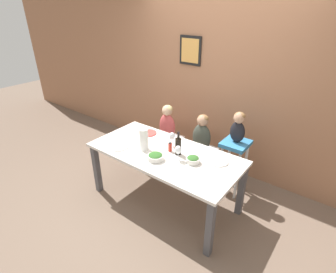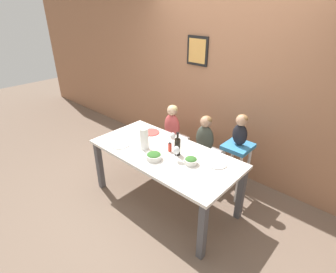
{
  "view_description": "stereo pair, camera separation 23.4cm",
  "coord_description": "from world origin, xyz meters",
  "px_view_note": "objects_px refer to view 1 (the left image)",
  "views": [
    {
      "loc": [
        1.65,
        -2.09,
        2.3
      ],
      "look_at": [
        0.0,
        0.07,
        0.91
      ],
      "focal_mm": 28.0,
      "sensor_mm": 36.0,
      "label": 1
    },
    {
      "loc": [
        1.83,
        -1.94,
        2.3
      ],
      "look_at": [
        0.0,
        0.07,
        0.91
      ],
      "focal_mm": 28.0,
      "sensor_mm": 36.0,
      "label": 2
    }
  ],
  "objects_px": {
    "wine_glass_near": "(178,150)",
    "person_child_left": "(167,122)",
    "chair_far_left": "(167,142)",
    "person_baby_right": "(238,126)",
    "salad_bowl_large": "(155,157)",
    "wine_glass_far": "(172,136)",
    "salad_bowl_small": "(193,160)",
    "dinner_plate_back_right": "(218,161)",
    "dinner_plate_back_left": "(148,133)",
    "chair_far_center": "(200,154)",
    "chair_right_highchair": "(234,154)",
    "paper_towel_roll": "(144,140)",
    "person_child_center": "(202,133)",
    "wine_bottle": "(178,146)",
    "dinner_plate_front_left": "(119,147)"
  },
  "relations": [
    {
      "from": "wine_glass_near",
      "to": "person_child_left",
      "type": "bearing_deg",
      "value": 134.12
    },
    {
      "from": "chair_far_left",
      "to": "person_baby_right",
      "type": "xyz_separation_m",
      "value": [
        1.09,
        0.0,
        0.59
      ]
    },
    {
      "from": "salad_bowl_large",
      "to": "wine_glass_far",
      "type": "bearing_deg",
      "value": 97.41
    },
    {
      "from": "salad_bowl_small",
      "to": "person_baby_right",
      "type": "bearing_deg",
      "value": 75.09
    },
    {
      "from": "chair_far_left",
      "to": "salad_bowl_large",
      "type": "xyz_separation_m",
      "value": [
        0.53,
        -0.91,
        0.38
      ]
    },
    {
      "from": "salad_bowl_large",
      "to": "dinner_plate_back_right",
      "type": "bearing_deg",
      "value": 33.78
    },
    {
      "from": "wine_glass_far",
      "to": "dinner_plate_back_left",
      "type": "xyz_separation_m",
      "value": [
        -0.46,
        0.07,
        -0.12
      ]
    },
    {
      "from": "chair_far_center",
      "to": "wine_glass_far",
      "type": "xyz_separation_m",
      "value": [
        -0.11,
        -0.53,
        0.47
      ]
    },
    {
      "from": "chair_right_highchair",
      "to": "paper_towel_roll",
      "type": "distance_m",
      "value": 1.18
    },
    {
      "from": "person_child_center",
      "to": "chair_far_left",
      "type": "bearing_deg",
      "value": -179.91
    },
    {
      "from": "chair_far_left",
      "to": "salad_bowl_small",
      "type": "bearing_deg",
      "value": -38.09
    },
    {
      "from": "person_baby_right",
      "to": "chair_right_highchair",
      "type": "bearing_deg",
      "value": -90.0
    },
    {
      "from": "person_child_left",
      "to": "dinner_plate_back_left",
      "type": "distance_m",
      "value": 0.46
    },
    {
      "from": "chair_far_center",
      "to": "person_child_left",
      "type": "height_order",
      "value": "person_child_left"
    },
    {
      "from": "chair_far_left",
      "to": "person_child_center",
      "type": "height_order",
      "value": "person_child_center"
    },
    {
      "from": "person_baby_right",
      "to": "salad_bowl_large",
      "type": "relative_size",
      "value": 2.15
    },
    {
      "from": "salad_bowl_small",
      "to": "dinner_plate_back_left",
      "type": "distance_m",
      "value": 0.9
    },
    {
      "from": "salad_bowl_large",
      "to": "salad_bowl_small",
      "type": "distance_m",
      "value": 0.42
    },
    {
      "from": "chair_far_left",
      "to": "wine_glass_far",
      "type": "distance_m",
      "value": 0.86
    },
    {
      "from": "dinner_plate_back_left",
      "to": "wine_bottle",
      "type": "bearing_deg",
      "value": -17.04
    },
    {
      "from": "dinner_plate_back_right",
      "to": "chair_right_highchair",
      "type": "bearing_deg",
      "value": 92.82
    },
    {
      "from": "wine_bottle",
      "to": "salad_bowl_large",
      "type": "distance_m",
      "value": 0.29
    },
    {
      "from": "wine_glass_far",
      "to": "salad_bowl_large",
      "type": "height_order",
      "value": "wine_glass_far"
    },
    {
      "from": "chair_far_center",
      "to": "wine_bottle",
      "type": "height_order",
      "value": "wine_bottle"
    },
    {
      "from": "wine_glass_far",
      "to": "dinner_plate_back_right",
      "type": "bearing_deg",
      "value": 1.23
    },
    {
      "from": "paper_towel_roll",
      "to": "salad_bowl_large",
      "type": "height_order",
      "value": "paper_towel_roll"
    },
    {
      "from": "wine_bottle",
      "to": "dinner_plate_back_left",
      "type": "bearing_deg",
      "value": 162.96
    },
    {
      "from": "chair_far_left",
      "to": "wine_glass_near",
      "type": "relative_size",
      "value": 2.59
    },
    {
      "from": "person_child_center",
      "to": "paper_towel_roll",
      "type": "relative_size",
      "value": 1.95
    },
    {
      "from": "person_baby_right",
      "to": "dinner_plate_back_left",
      "type": "distance_m",
      "value": 1.18
    },
    {
      "from": "person_baby_right",
      "to": "wine_glass_near",
      "type": "relative_size",
      "value": 2.21
    },
    {
      "from": "dinner_plate_back_left",
      "to": "chair_far_left",
      "type": "bearing_deg",
      "value": 93.57
    },
    {
      "from": "salad_bowl_large",
      "to": "dinner_plate_front_left",
      "type": "distance_m",
      "value": 0.54
    },
    {
      "from": "salad_bowl_large",
      "to": "dinner_plate_back_right",
      "type": "relative_size",
      "value": 0.81
    },
    {
      "from": "chair_far_left",
      "to": "salad_bowl_small",
      "type": "relative_size",
      "value": 3.07
    },
    {
      "from": "paper_towel_roll",
      "to": "wine_glass_far",
      "type": "height_order",
      "value": "paper_towel_roll"
    },
    {
      "from": "wine_glass_near",
      "to": "wine_glass_far",
      "type": "distance_m",
      "value": 0.33
    },
    {
      "from": "chair_right_highchair",
      "to": "paper_towel_roll",
      "type": "xyz_separation_m",
      "value": [
        -0.8,
        -0.82,
        0.29
      ]
    },
    {
      "from": "person_baby_right",
      "to": "dinner_plate_front_left",
      "type": "relative_size",
      "value": 1.74
    },
    {
      "from": "chair_right_highchair",
      "to": "person_child_left",
      "type": "distance_m",
      "value": 1.1
    },
    {
      "from": "chair_far_center",
      "to": "dinner_plate_back_left",
      "type": "distance_m",
      "value": 0.81
    },
    {
      "from": "person_child_center",
      "to": "dinner_plate_back_left",
      "type": "bearing_deg",
      "value": -140.62
    },
    {
      "from": "dinner_plate_back_left",
      "to": "chair_far_center",
      "type": "bearing_deg",
      "value": 39.32
    },
    {
      "from": "person_baby_right",
      "to": "dinner_plate_back_right",
      "type": "xyz_separation_m",
      "value": [
        0.03,
        -0.52,
        -0.24
      ]
    },
    {
      "from": "wine_bottle",
      "to": "person_child_center",
      "type": "bearing_deg",
      "value": 96.17
    },
    {
      "from": "person_child_left",
      "to": "salad_bowl_small",
      "type": "distance_m",
      "value": 1.14
    },
    {
      "from": "paper_towel_roll",
      "to": "chair_far_left",
      "type": "bearing_deg",
      "value": 109.03
    },
    {
      "from": "wine_glass_near",
      "to": "salad_bowl_small",
      "type": "relative_size",
      "value": 1.18
    },
    {
      "from": "chair_far_center",
      "to": "salad_bowl_large",
      "type": "bearing_deg",
      "value": -93.75
    },
    {
      "from": "wine_glass_near",
      "to": "wine_bottle",
      "type": "bearing_deg",
      "value": 125.34
    }
  ]
}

